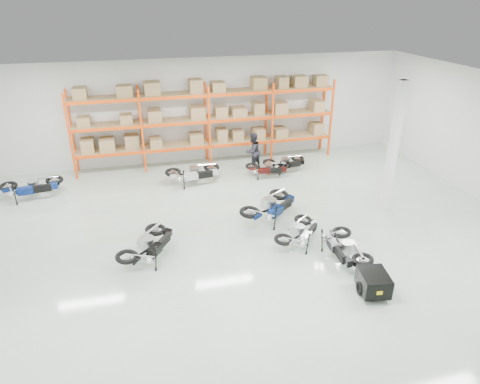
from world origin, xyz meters
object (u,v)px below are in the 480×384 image
object	(u,v)px
moto_blue_centre	(271,202)
moto_silver_left	(300,229)
moto_black_far_left	(149,241)
moto_back_d	(268,166)
moto_touring_right	(345,243)
trailer	(373,282)
moto_back_b	(194,169)
person_back	(253,151)
moto_back_a	(31,183)
moto_back_c	(286,160)

from	to	relation	value
moto_blue_centre	moto_silver_left	xyz separation A→B (m)	(0.37, -1.70, -0.11)
moto_silver_left	moto_blue_centre	bearing A→B (deg)	-31.87
moto_black_far_left	moto_back_d	distance (m)	7.08
moto_touring_right	trailer	distance (m)	1.61
moto_silver_left	moto_back_b	size ratio (longest dim) A/B	0.88
moto_black_far_left	moto_touring_right	world-z (taller)	moto_black_far_left
person_back	moto_silver_left	bearing A→B (deg)	55.67
moto_back_a	moto_silver_left	bearing A→B (deg)	-129.35
moto_blue_centre	moto_back_b	xyz separation A→B (m)	(-2.05, 3.60, -0.04)
moto_back_b	moto_blue_centre	bearing A→B (deg)	-155.50
moto_silver_left	moto_black_far_left	distance (m)	4.49
moto_blue_centre	moto_silver_left	size ratio (longest dim) A/B	1.21
moto_silver_left	moto_touring_right	xyz separation A→B (m)	(0.90, -1.12, 0.02)
moto_touring_right	person_back	world-z (taller)	person_back
moto_blue_centre	person_back	size ratio (longest dim) A/B	1.27
moto_blue_centre	person_back	bearing A→B (deg)	-45.03
moto_black_far_left	moto_back_c	distance (m)	8.01
moto_back_c	moto_back_d	world-z (taller)	moto_back_c
trailer	moto_back_c	size ratio (longest dim) A/B	0.91
moto_blue_centre	moto_back_c	distance (m)	4.35
moto_blue_centre	moto_silver_left	distance (m)	1.74
trailer	moto_back_a	world-z (taller)	moto_back_a
moto_touring_right	moto_back_a	size ratio (longest dim) A/B	0.92
moto_silver_left	moto_back_d	distance (m)	5.26
trailer	moto_back_a	size ratio (longest dim) A/B	0.78
trailer	moto_touring_right	bearing A→B (deg)	100.26
moto_back_d	person_back	world-z (taller)	person_back
trailer	moto_back_b	xyz separation A→B (m)	(-3.31, 8.02, 0.23)
moto_silver_left	moto_back_c	world-z (taller)	moto_silver_left
moto_back_b	moto_back_d	xyz separation A→B (m)	(3.05, -0.08, -0.11)
moto_back_d	moto_back_c	bearing A→B (deg)	-56.55
moto_touring_right	moto_back_d	distance (m)	6.34
moto_touring_right	trailer	bearing A→B (deg)	-86.32
moto_silver_left	moto_back_c	bearing A→B (deg)	-59.63
moto_silver_left	moto_black_far_left	size ratio (longest dim) A/B	0.90
moto_back_b	moto_back_c	world-z (taller)	moto_back_b
moto_black_far_left	trailer	distance (m)	6.18
moto_black_far_left	moto_back_c	bearing A→B (deg)	-105.03
moto_blue_centre	moto_back_d	size ratio (longest dim) A/B	1.31
moto_black_far_left	moto_back_c	xyz separation A→B (m)	(6.04, 5.27, -0.07)
moto_black_far_left	moto_back_b	xyz separation A→B (m)	(2.06, 4.97, 0.01)
moto_silver_left	moto_back_c	size ratio (longest dim) A/B	1.03
trailer	person_back	world-z (taller)	person_back
moto_black_far_left	moto_back_b	world-z (taller)	moto_back_b
moto_back_b	moto_back_d	bearing A→B (deg)	-96.62
moto_silver_left	moto_back_a	size ratio (longest dim) A/B	0.88
moto_back_c	moto_back_a	bearing A→B (deg)	85.11
moto_back_b	moto_back_d	distance (m)	3.06
moto_touring_right	moto_silver_left	bearing A→B (deg)	132.50
trailer	person_back	size ratio (longest dim) A/B	0.92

